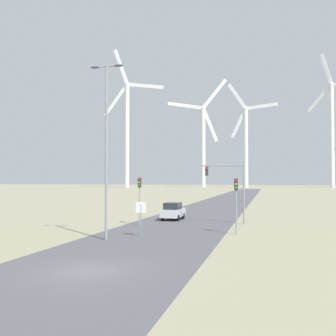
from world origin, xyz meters
TOP-DOWN VIEW (x-y plane):
  - ground_plane at (0.00, 0.00)m, footprint 600.00×600.00m
  - road_surface at (0.00, 48.00)m, footprint 10.00×240.00m
  - streetlamp at (-2.92, 8.98)m, footprint 2.53×0.32m
  - stop_sign_near at (-1.02, 11.10)m, footprint 0.81×0.07m
  - traffic_light_post_near_left at (-3.52, 18.19)m, footprint 0.28×0.34m
  - traffic_light_post_near_right at (5.82, 14.04)m, footprint 0.28×0.33m
  - traffic_light_mast_overhead at (4.49, 21.34)m, footprint 4.29×0.35m
  - car_approaching at (-1.65, 23.86)m, footprint 1.88×4.14m
  - wind_turbine_far_left at (-64.19, 178.40)m, footprint 34.15×3.41m
  - wind_turbine_left at (-27.43, 203.17)m, footprint 33.35×6.05m
  - wind_turbine_center at (-3.76, 204.97)m, footprint 27.54×6.58m
  - wind_turbine_right at (41.00, 204.90)m, footprint 27.90×14.06m

SIDE VIEW (x-z plane):
  - ground_plane at x=0.00m, z-range 0.00..0.00m
  - road_surface at x=0.00m, z-range 0.00..0.01m
  - car_approaching at x=-1.65m, z-range 0.00..1.83m
  - stop_sign_near at x=-1.02m, z-range 0.52..3.13m
  - traffic_light_post_near_right at x=5.82m, z-range 1.00..5.37m
  - traffic_light_post_near_left at x=-3.52m, z-range 1.02..5.48m
  - traffic_light_mast_overhead at x=4.49m, z-range 1.25..7.16m
  - streetlamp at x=-2.92m, z-range 1.28..13.80m
  - wind_turbine_center at x=-3.76m, z-range -2.54..56.57m
  - wind_turbine_left at x=-27.43m, z-range -2.76..58.82m
  - wind_turbine_right at x=41.00m, z-range -3.42..69.01m
  - wind_turbine_far_left at x=-64.19m, z-range -3.97..70.60m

